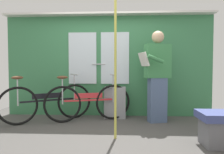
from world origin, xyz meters
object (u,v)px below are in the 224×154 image
object	(u,v)px
bicycle_near_door	(48,102)
passenger_reading_newspaper	(157,74)
trash_bin_by_wall	(115,102)
handrail_pole	(115,65)
bicycle_leaning_behind	(88,102)

from	to	relation	value
bicycle_near_door	passenger_reading_newspaper	xyz separation A→B (m)	(2.09, 0.07, 0.54)
passenger_reading_newspaper	trash_bin_by_wall	world-z (taller)	passenger_reading_newspaper
bicycle_near_door	handrail_pole	world-z (taller)	handrail_pole
bicycle_leaning_behind	bicycle_near_door	bearing A→B (deg)	167.59
trash_bin_by_wall	passenger_reading_newspaper	bearing A→B (deg)	-20.93
bicycle_leaning_behind	handrail_pole	bearing A→B (deg)	-77.06
bicycle_leaning_behind	passenger_reading_newspaper	distance (m)	1.42
bicycle_near_door	handrail_pole	size ratio (longest dim) A/B	0.71
bicycle_leaning_behind	handrail_pole	distance (m)	1.31
passenger_reading_newspaper	trash_bin_by_wall	size ratio (longest dim) A/B	2.70
bicycle_near_door	bicycle_leaning_behind	distance (m)	0.78
trash_bin_by_wall	bicycle_near_door	bearing A→B (deg)	-163.65
bicycle_near_door	trash_bin_by_wall	world-z (taller)	bicycle_near_door
bicycle_near_door	passenger_reading_newspaper	distance (m)	2.16
passenger_reading_newspaper	bicycle_near_door	bearing A→B (deg)	-13.48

